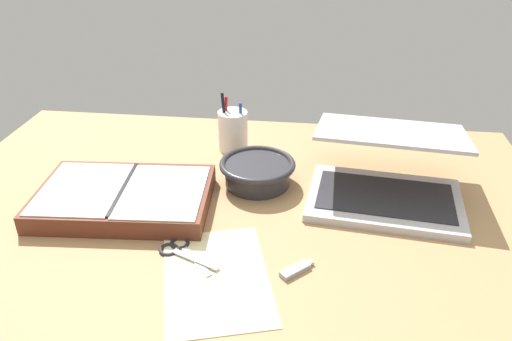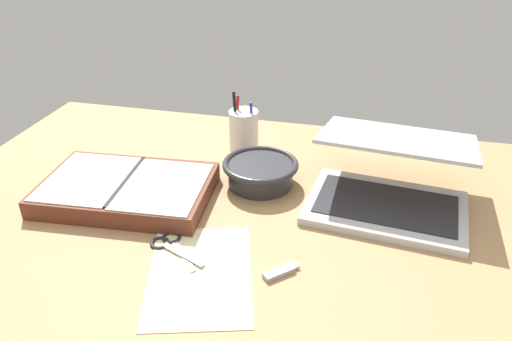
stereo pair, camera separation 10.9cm
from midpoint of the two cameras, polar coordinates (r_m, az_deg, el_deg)
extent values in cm
cube|color=tan|center=(108.59, -5.36, -5.42)|extent=(140.00, 100.00, 2.00)
cube|color=#B7B7BC|center=(112.75, 11.80, -3.39)|extent=(35.52, 26.27, 1.80)
cube|color=#232328|center=(112.21, 11.85, -2.95)|extent=(30.86, 19.49, 0.24)
cube|color=#B7B7BC|center=(115.51, 12.64, 4.23)|extent=(35.50, 26.12, 4.39)
cube|color=navy|center=(115.11, 12.63, 4.10)|extent=(32.60, 23.51, 3.55)
cylinder|color=#2D2D33|center=(116.98, -2.51, -0.47)|extent=(15.18, 15.18, 5.23)
torus|color=#2D2D33|center=(115.71, -2.54, 0.65)|extent=(17.85, 17.85, 1.43)
cylinder|color=white|center=(132.38, -5.02, 4.48)|extent=(7.75, 7.75, 10.70)
cylinder|color=black|center=(130.64, -5.98, 5.54)|extent=(2.48, 3.96, 14.59)
cylinder|color=#233899|center=(131.25, -4.14, 5.23)|extent=(0.86, 2.20, 12.66)
cylinder|color=#B21E1E|center=(132.50, -5.85, 5.56)|extent=(1.22, 1.92, 13.41)
cube|color=brown|center=(113.87, -17.55, -3.13)|extent=(38.61, 26.78, 4.28)
cube|color=silver|center=(116.12, -21.86, -1.97)|extent=(18.69, 23.28, 0.30)
cube|color=silver|center=(109.94, -13.34, -2.32)|extent=(18.69, 23.28, 0.30)
cube|color=black|center=(112.64, -17.73, -2.08)|extent=(2.33, 22.15, 0.30)
cube|color=#B7B7BC|center=(95.68, -10.25, -10.10)|extent=(9.93, 5.33, 0.30)
cube|color=#B7B7BC|center=(95.87, -10.23, -10.24)|extent=(7.80, 8.51, 0.30)
torus|color=#232328|center=(99.51, -13.10, -8.91)|extent=(3.90, 3.90, 0.70)
torus|color=#232328|center=(100.63, -11.85, -8.26)|extent=(3.90, 3.90, 0.70)
cube|color=#F4EFB2|center=(92.19, -8.22, -12.09)|extent=(25.45, 31.61, 0.16)
cube|color=#99999E|center=(92.04, 1.03, -11.46)|extent=(5.70, 5.61, 1.00)
cube|color=silver|center=(93.79, 2.80, -10.58)|extent=(1.70, 1.70, 0.60)
camera|label=1|loc=(0.05, -92.86, -1.60)|focal=35.00mm
camera|label=2|loc=(0.05, 87.14, 1.60)|focal=35.00mm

